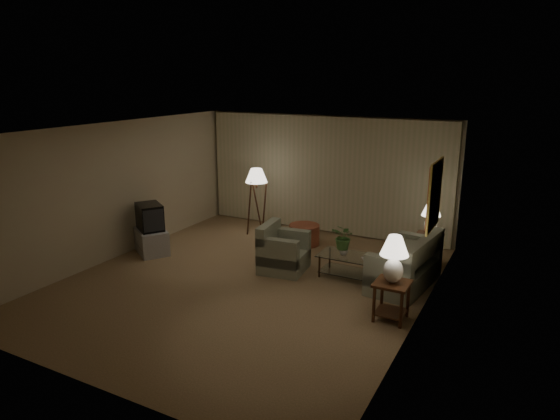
% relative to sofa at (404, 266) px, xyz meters
% --- Properties ---
extents(ground, '(7.00, 7.00, 0.00)m').
position_rel_sofa_xyz_m(ground, '(-2.50, -1.15, -0.36)').
color(ground, tan).
rests_on(ground, ground).
extents(room_shell, '(6.04, 7.02, 2.72)m').
position_rel_sofa_xyz_m(room_shell, '(-2.48, 0.36, 1.39)').
color(room_shell, beige).
rests_on(room_shell, ground).
extents(sofa, '(1.81, 1.20, 0.72)m').
position_rel_sofa_xyz_m(sofa, '(0.00, 0.00, 0.00)').
color(sofa, gray).
rests_on(sofa, ground).
extents(armchair, '(1.02, 0.99, 0.71)m').
position_rel_sofa_xyz_m(armchair, '(-2.17, -0.36, -0.01)').
color(armchair, gray).
rests_on(armchair, ground).
extents(side_table_near, '(0.50, 0.50, 0.60)m').
position_rel_sofa_xyz_m(side_table_near, '(0.15, -1.35, 0.05)').
color(side_table_near, '#33190E').
rests_on(side_table_near, ground).
extents(side_table_far, '(0.51, 0.43, 0.60)m').
position_rel_sofa_xyz_m(side_table_far, '(0.15, 1.25, 0.04)').
color(side_table_far, '#33190E').
rests_on(side_table_far, ground).
extents(table_lamp_near, '(0.42, 0.42, 0.73)m').
position_rel_sofa_xyz_m(table_lamp_near, '(0.15, -1.35, 0.67)').
color(table_lamp_near, silver).
rests_on(table_lamp_near, side_table_near).
extents(table_lamp_far, '(0.36, 0.36, 0.63)m').
position_rel_sofa_xyz_m(table_lamp_far, '(0.15, 1.25, 0.61)').
color(table_lamp_far, silver).
rests_on(table_lamp_far, side_table_far).
extents(coffee_table, '(1.17, 0.64, 0.41)m').
position_rel_sofa_xyz_m(coffee_table, '(-0.94, -0.10, -0.08)').
color(coffee_table, silver).
rests_on(coffee_table, ground).
extents(tv_cabinet, '(1.36, 1.34, 0.50)m').
position_rel_sofa_xyz_m(tv_cabinet, '(-5.05, -0.77, -0.11)').
color(tv_cabinet, '#B2B2B5').
rests_on(tv_cabinet, ground).
extents(crt_tv, '(1.04, 1.03, 0.54)m').
position_rel_sofa_xyz_m(crt_tv, '(-5.05, -0.77, 0.41)').
color(crt_tv, black).
rests_on(crt_tv, tv_cabinet).
extents(floor_lamp, '(0.50, 0.50, 1.54)m').
position_rel_sofa_xyz_m(floor_lamp, '(-3.73, 1.30, 0.45)').
color(floor_lamp, '#33190E').
rests_on(floor_lamp, ground).
extents(ottoman, '(0.74, 0.74, 0.44)m').
position_rel_sofa_xyz_m(ottoman, '(-2.47, 1.18, -0.14)').
color(ottoman, '#A75038').
rests_on(ottoman, ground).
extents(vase, '(0.18, 0.18, 0.17)m').
position_rel_sofa_xyz_m(vase, '(-1.09, -0.10, 0.14)').
color(vase, white).
rests_on(vase, coffee_table).
extents(flowers, '(0.50, 0.46, 0.47)m').
position_rel_sofa_xyz_m(flowers, '(-1.09, -0.10, 0.46)').
color(flowers, '#477B36').
rests_on(flowers, vase).
extents(book, '(0.26, 0.28, 0.02)m').
position_rel_sofa_xyz_m(book, '(-0.69, -0.20, 0.06)').
color(book, olive).
rests_on(book, coffee_table).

